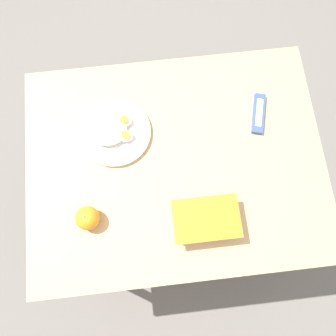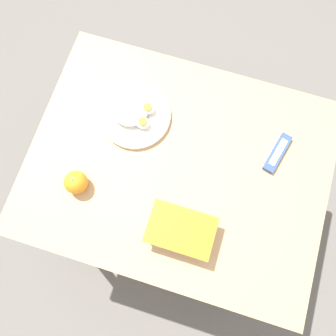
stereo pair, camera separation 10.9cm
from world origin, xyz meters
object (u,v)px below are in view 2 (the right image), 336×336
food_container (181,230)px  orange_fruit (76,182)px  candy_bar (277,153)px  rice_plate (134,114)px

food_container → orange_fruit: bearing=-7.2°
candy_bar → rice_plate: bearing=1.5°
food_container → orange_fruit: 0.37m
food_container → rice_plate: 0.43m
orange_fruit → candy_bar: (-0.62, -0.30, -0.03)m
food_container → candy_bar: (-0.24, -0.35, -0.02)m
food_container → candy_bar: 0.43m
food_container → rice_plate: bearing=-51.4°
food_container → rice_plate: size_ratio=0.83×
food_container → rice_plate: food_container is taller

